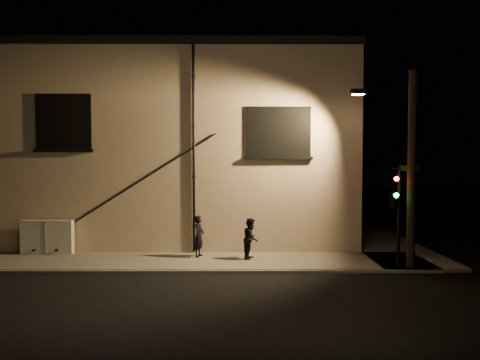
{
  "coord_description": "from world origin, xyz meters",
  "views": [
    {
      "loc": [
        -0.04,
        -15.83,
        3.87
      ],
      "look_at": [
        0.05,
        1.8,
        3.1
      ],
      "focal_mm": 35.0,
      "sensor_mm": 36.0,
      "label": 1
    }
  ],
  "objects_px": {
    "pedestrian_a": "(199,236)",
    "streetlamp_pole": "(408,165)",
    "utility_cabinet": "(47,237)",
    "pedestrian_b": "(251,239)",
    "traffic_signal": "(394,199)"
  },
  "relations": [
    {
      "from": "pedestrian_a",
      "to": "utility_cabinet",
      "type": "bearing_deg",
      "value": 99.33
    },
    {
      "from": "utility_cabinet",
      "to": "streetlamp_pole",
      "type": "relative_size",
      "value": 0.29
    },
    {
      "from": "utility_cabinet",
      "to": "traffic_signal",
      "type": "distance_m",
      "value": 13.38
    },
    {
      "from": "pedestrian_b",
      "to": "traffic_signal",
      "type": "height_order",
      "value": "traffic_signal"
    },
    {
      "from": "utility_cabinet",
      "to": "streetlamp_pole",
      "type": "height_order",
      "value": "streetlamp_pole"
    },
    {
      "from": "pedestrian_b",
      "to": "traffic_signal",
      "type": "bearing_deg",
      "value": -90.08
    },
    {
      "from": "pedestrian_a",
      "to": "pedestrian_b",
      "type": "relative_size",
      "value": 1.03
    },
    {
      "from": "pedestrian_a",
      "to": "streetlamp_pole",
      "type": "height_order",
      "value": "streetlamp_pole"
    },
    {
      "from": "pedestrian_a",
      "to": "traffic_signal",
      "type": "xyz_separation_m",
      "value": [
        6.98,
        -1.7,
        1.59
      ]
    },
    {
      "from": "utility_cabinet",
      "to": "pedestrian_b",
      "type": "bearing_deg",
      "value": -7.0
    },
    {
      "from": "pedestrian_b",
      "to": "streetlamp_pole",
      "type": "distance_m",
      "value": 6.25
    },
    {
      "from": "utility_cabinet",
      "to": "streetlamp_pole",
      "type": "bearing_deg",
      "value": -9.91
    },
    {
      "from": "pedestrian_a",
      "to": "streetlamp_pole",
      "type": "distance_m",
      "value": 8.11
    },
    {
      "from": "pedestrian_a",
      "to": "traffic_signal",
      "type": "distance_m",
      "value": 7.36
    },
    {
      "from": "utility_cabinet",
      "to": "pedestrian_a",
      "type": "relative_size",
      "value": 1.28
    }
  ]
}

